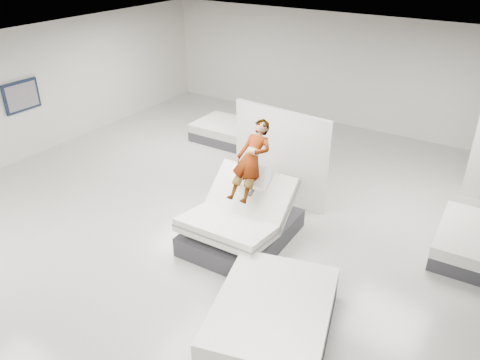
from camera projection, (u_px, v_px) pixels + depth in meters
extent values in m
plane|color=#BBBAB1|center=(207.00, 235.00, 9.00)|extent=(14.00, 14.00, 0.00)
plane|color=black|center=(200.00, 70.00, 7.49)|extent=(14.00, 14.00, 0.00)
cube|color=beige|center=(349.00, 72.00, 13.44)|extent=(12.00, 0.04, 3.20)
cube|color=beige|center=(1.00, 101.00, 11.11)|extent=(0.04, 14.00, 3.20)
cube|color=#343439|center=(242.00, 232.00, 8.76)|extent=(1.65, 2.16, 0.37)
cube|color=white|center=(251.00, 196.00, 8.71)|extent=(1.62, 0.99, 0.88)
cube|color=slate|center=(251.00, 196.00, 8.71)|extent=(1.64, 0.88, 0.74)
cube|color=white|center=(227.00, 228.00, 8.20)|extent=(1.62, 1.12, 0.40)
cube|color=slate|center=(227.00, 228.00, 8.20)|extent=(1.64, 1.12, 0.20)
cube|color=white|center=(254.00, 176.00, 8.63)|extent=(0.59, 0.43, 0.39)
imported|color=slate|center=(251.00, 173.00, 8.47)|extent=(0.61, 1.47, 1.27)
cube|color=black|center=(251.00, 193.00, 8.19)|extent=(0.05, 0.14, 0.08)
cube|color=silver|center=(280.00, 156.00, 9.79)|extent=(2.23, 0.30, 2.03)
cube|color=#343439|center=(475.00, 249.00, 8.37)|extent=(1.40, 1.83, 0.27)
cube|color=white|center=(479.00, 238.00, 8.26)|extent=(1.40, 1.83, 0.22)
cube|color=#343439|center=(272.00, 325.00, 6.72)|extent=(2.08, 2.45, 0.32)
cube|color=white|center=(273.00, 310.00, 6.59)|extent=(2.08, 2.45, 0.26)
cube|color=#343439|center=(228.00, 135.00, 13.04)|extent=(1.80, 1.35, 0.27)
cube|color=white|center=(228.00, 127.00, 12.93)|extent=(1.80, 1.35, 0.22)
cube|color=black|center=(21.00, 96.00, 11.45)|extent=(0.05, 0.95, 0.75)
cube|color=#8F785F|center=(22.00, 96.00, 11.44)|extent=(0.02, 0.82, 0.62)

